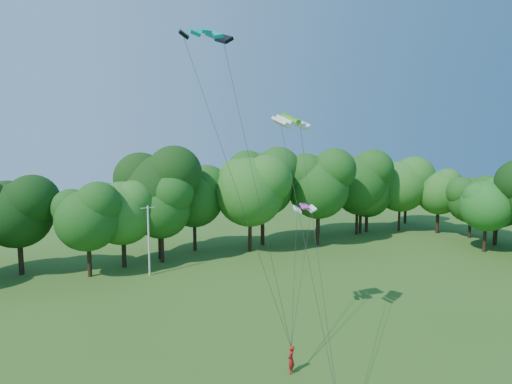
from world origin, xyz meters
TOP-DOWN VIEW (x-y plane):
  - utility_pole at (-0.81, 30.98)m, footprint 1.46×0.34m
  - kite_flyer_left at (1.91, 8.46)m, footprint 0.73×0.71m
  - kite_teal at (-1.92, 11.92)m, footprint 3.03×1.54m
  - kite_green at (3.55, 11.14)m, footprint 3.08×2.27m
  - kite_pink at (6.40, 13.54)m, footprint 1.81×1.15m
  - tree_back_center at (1.89, 36.73)m, footprint 9.52×9.52m
  - tree_back_east at (33.49, 36.12)m, footprint 9.13×9.13m
  - tree_flank_east at (39.37, 19.80)m, footprint 7.07×7.07m

SIDE VIEW (x-z plane):
  - kite_flyer_left at x=1.91m, z-range 0.00..1.69m
  - utility_pole at x=-0.81m, z-range 0.13..7.47m
  - tree_flank_east at x=39.37m, z-range 1.28..11.55m
  - tree_back_east at x=33.49m, z-range 1.65..14.92m
  - tree_back_center at x=1.89m, z-range 1.72..15.58m
  - kite_pink at x=6.40m, z-range 8.82..9.20m
  - kite_green at x=3.55m, z-range 14.78..15.45m
  - kite_teal at x=-1.92m, z-range 19.55..20.24m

